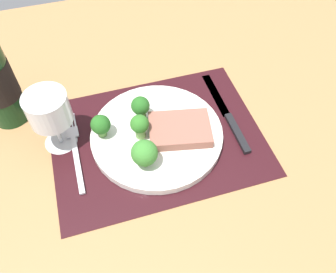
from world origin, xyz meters
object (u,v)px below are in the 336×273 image
object	(u,v)px
plate	(157,135)
knife	(229,117)
steak	(180,129)
fork	(75,150)
wine_glass	(49,112)

from	to	relation	value
plate	knife	distance (cm)	15.57
steak	fork	bearing A→B (deg)	171.96
plate	wine_glass	world-z (taller)	wine_glass
plate	wine_glass	xyz separation A→B (cm)	(-18.31, 4.51, 7.90)
plate	knife	world-z (taller)	plate
knife	wine_glass	xyz separation A→B (cm)	(-33.87, 3.98, 8.40)
steak	knife	world-z (taller)	steak
plate	steak	size ratio (longest dim) A/B	2.20
fork	knife	xyz separation A→B (cm)	(31.49, -0.89, 0.05)
plate	wine_glass	bearing A→B (deg)	166.17
plate	wine_glass	size ratio (longest dim) A/B	2.04
plate	fork	size ratio (longest dim) A/B	1.35
steak	knife	size ratio (longest dim) A/B	0.51
fork	plate	bearing A→B (deg)	-3.39
steak	fork	distance (cm)	20.51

